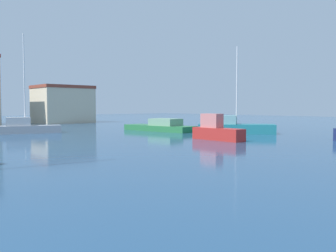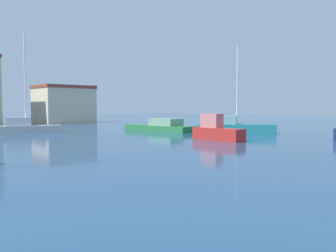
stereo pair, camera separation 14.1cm
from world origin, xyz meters
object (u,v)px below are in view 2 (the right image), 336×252
Objects in this scene: sailboat_teal_distant_north at (235,127)px; motorboat_green_center_channel at (162,126)px; sailboat_grey_behind_lamppost at (24,127)px; motorboat_red_far_left at (216,131)px.

motorboat_green_center_channel is (-3.15, 7.75, -0.13)m from sailboat_teal_distant_north.
sailboat_teal_distant_north is 0.97× the size of motorboat_green_center_channel.
sailboat_grey_behind_lamppost is at bearing 153.08° from motorboat_green_center_channel.
motorboat_green_center_channel is at bearing 112.15° from sailboat_teal_distant_north.
sailboat_teal_distant_north is 8.37m from motorboat_green_center_channel.
sailboat_grey_behind_lamppost is 14.28m from motorboat_green_center_channel.
motorboat_red_far_left is (-6.74, -3.34, 0.13)m from sailboat_teal_distant_north.
sailboat_grey_behind_lamppost is 21.32m from sailboat_teal_distant_north.
motorboat_red_far_left reaches higher than motorboat_green_center_channel.
sailboat_grey_behind_lamppost is 19.80m from motorboat_red_far_left.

